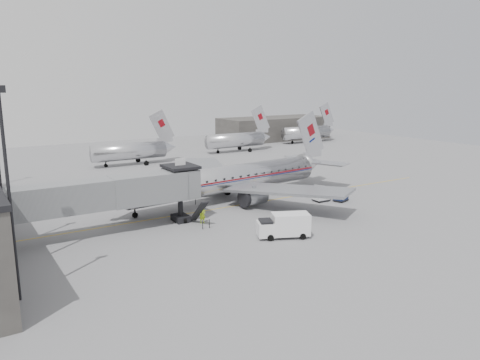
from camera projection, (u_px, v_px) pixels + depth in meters
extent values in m
plane|color=slate|center=(266.00, 216.00, 54.78)|extent=(160.00, 160.00, 0.00)
cube|color=#353230|center=(274.00, 128.00, 127.30)|extent=(30.00, 12.00, 6.00)
cube|color=gold|center=(259.00, 202.00, 61.31)|extent=(60.00, 0.15, 0.01)
cube|color=slate|center=(61.00, 199.00, 45.43)|extent=(12.00, 2.80, 3.00)
cube|color=slate|center=(148.00, 188.00, 50.11)|extent=(8.00, 3.00, 3.10)
cube|color=slate|center=(181.00, 183.00, 52.53)|extent=(3.20, 3.60, 3.20)
cube|color=black|center=(180.00, 166.00, 52.13)|extent=(3.40, 3.80, 0.30)
cube|color=white|center=(180.00, 162.00, 52.03)|extent=(1.20, 0.15, 0.80)
cylinder|color=black|center=(181.00, 209.00, 52.64)|extent=(0.56, 0.56, 2.80)
cube|color=black|center=(181.00, 218.00, 52.85)|extent=(1.60, 2.20, 0.70)
cylinder|color=black|center=(185.00, 221.00, 52.03)|extent=(0.30, 0.60, 0.60)
cylinder|color=black|center=(177.00, 216.00, 53.69)|extent=(0.30, 0.60, 0.60)
cylinder|color=#353230|center=(1.00, 237.00, 43.16)|extent=(1.60, 1.60, 2.80)
cube|color=black|center=(199.00, 212.00, 51.28)|extent=(0.90, 3.20, 2.90)
cylinder|color=black|center=(10.00, 199.00, 32.29)|extent=(0.24, 0.24, 15.00)
cylinder|color=black|center=(0.00, 184.00, 37.27)|extent=(0.24, 0.24, 15.00)
cylinder|color=silver|center=(129.00, 151.00, 88.01)|extent=(14.00, 3.20, 3.20)
cube|color=silver|center=(162.00, 126.00, 90.64)|extent=(5.17, 0.26, 6.52)
cylinder|color=black|center=(106.00, 165.00, 86.10)|extent=(0.24, 0.24, 1.00)
cylinder|color=silver|center=(235.00, 140.00, 104.85)|extent=(14.00, 3.20, 3.20)
cube|color=silver|center=(260.00, 119.00, 107.48)|extent=(5.17, 0.26, 6.52)
cylinder|color=black|center=(218.00, 151.00, 102.94)|extent=(0.24, 0.24, 1.00)
cylinder|color=silver|center=(306.00, 133.00, 120.66)|extent=(14.00, 3.20, 3.20)
cube|color=silver|center=(327.00, 114.00, 123.29)|extent=(5.17, 0.26, 6.52)
cylinder|color=black|center=(292.00, 142.00, 118.75)|extent=(0.24, 0.24, 1.00)
cylinder|color=silver|center=(227.00, 179.00, 61.65)|extent=(28.78, 6.55, 3.52)
cone|color=silver|center=(114.00, 197.00, 52.13)|extent=(3.22, 3.81, 3.52)
cone|color=silver|center=(311.00, 164.00, 71.26)|extent=(4.14, 3.73, 3.35)
cube|color=maroon|center=(227.00, 177.00, 61.60)|extent=(28.78, 6.60, 0.17)
cube|color=navy|center=(227.00, 179.00, 61.65)|extent=(28.78, 6.60, 0.10)
cube|color=silver|center=(311.00, 135.00, 70.19)|extent=(5.84, 0.91, 7.32)
cube|color=gray|center=(208.00, 170.00, 70.03)|extent=(9.66, 16.10, 1.13)
cube|color=gray|center=(288.00, 190.00, 56.85)|extent=(12.17, 15.80, 1.13)
cylinder|color=gray|center=(209.00, 183.00, 66.05)|extent=(3.43, 2.33, 2.00)
cylinder|color=gray|center=(254.00, 197.00, 58.44)|extent=(3.43, 2.33, 2.00)
cylinder|color=black|center=(135.00, 213.00, 54.04)|extent=(0.19, 0.19, 1.24)
cylinder|color=black|center=(228.00, 190.00, 65.16)|extent=(0.25, 0.25, 1.33)
cylinder|color=black|center=(228.00, 192.00, 65.21)|extent=(0.98, 0.43, 0.95)
cylinder|color=black|center=(250.00, 197.00, 61.35)|extent=(0.25, 0.25, 1.33)
cylinder|color=black|center=(250.00, 198.00, 61.40)|extent=(0.98, 0.43, 0.95)
cube|color=white|center=(291.00, 224.00, 47.23)|extent=(4.21, 3.39, 2.16)
cube|color=white|center=(266.00, 229.00, 46.96)|extent=(2.30, 2.45, 1.44)
cube|color=black|center=(266.00, 223.00, 46.84)|extent=(1.84, 2.10, 0.62)
cylinder|color=black|center=(270.00, 238.00, 46.24)|extent=(0.70, 0.50, 0.66)
cylinder|color=black|center=(267.00, 232.00, 48.04)|extent=(0.70, 0.50, 0.66)
cylinder|color=black|center=(303.00, 236.00, 46.69)|extent=(0.70, 0.50, 0.66)
cylinder|color=black|center=(298.00, 231.00, 48.48)|extent=(0.70, 0.50, 0.66)
cube|color=#0E1838|center=(341.00, 195.00, 61.55)|extent=(2.11, 1.82, 1.25)
cube|color=black|center=(341.00, 200.00, 61.69)|extent=(2.22, 1.93, 0.11)
cylinder|color=black|center=(342.00, 202.00, 60.82)|extent=(0.29, 0.18, 0.27)
cylinder|color=black|center=(347.00, 200.00, 61.89)|extent=(0.29, 0.18, 0.27)
cylinder|color=black|center=(334.00, 201.00, 61.50)|extent=(0.29, 0.18, 0.27)
cylinder|color=black|center=(340.00, 199.00, 62.57)|extent=(0.29, 0.18, 0.27)
cube|color=white|center=(321.00, 194.00, 61.60)|extent=(1.92, 1.46, 1.33)
cube|color=black|center=(321.00, 200.00, 61.75)|extent=(2.02, 1.55, 0.11)
cylinder|color=black|center=(319.00, 202.00, 60.89)|extent=(0.29, 0.12, 0.29)
cylinder|color=black|center=(328.00, 200.00, 61.66)|extent=(0.29, 0.12, 0.29)
cylinder|color=black|center=(314.00, 200.00, 61.85)|extent=(0.29, 0.12, 0.29)
cylinder|color=black|center=(323.00, 198.00, 62.62)|extent=(0.29, 0.12, 0.29)
imported|color=#A3CD18|center=(203.00, 215.00, 51.93)|extent=(0.74, 0.50, 1.97)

